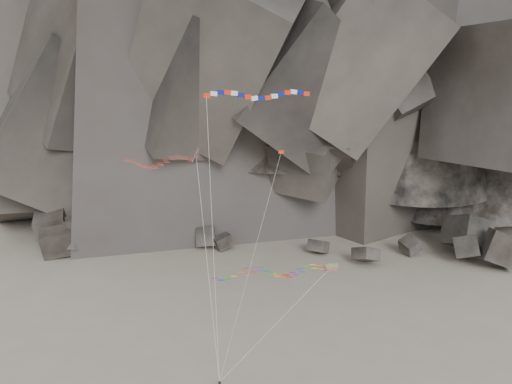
# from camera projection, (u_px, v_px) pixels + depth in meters

# --- Properties ---
(ground) EXTENTS (260.00, 260.00, 0.00)m
(ground) POSITION_uv_depth(u_px,v_px,m) (245.00, 368.00, 52.38)
(ground) COLOR gray
(ground) RESTS_ON ground
(headland) EXTENTS (110.00, 70.00, 84.00)m
(headland) POSITION_uv_depth(u_px,v_px,m) (275.00, 26.00, 111.75)
(headland) COLOR #4E463F
(headland) RESTS_ON ground
(boulder_field) EXTENTS (83.52, 14.99, 8.60)m
(boulder_field) POSITION_uv_depth(u_px,v_px,m) (238.00, 242.00, 86.79)
(boulder_field) COLOR #47423F
(boulder_field) RESTS_ON ground
(delta_kite) EXTENTS (11.96, 9.41, 21.39)m
(delta_kite) POSITION_uv_depth(u_px,v_px,m) (156.00, 161.00, 52.31)
(delta_kite) COLOR red
(delta_kite) RESTS_ON ground
(banner_kite) EXTENTS (11.19, 14.48, 27.09)m
(banner_kite) POSITION_uv_depth(u_px,v_px,m) (257.00, 96.00, 53.09)
(banner_kite) COLOR red
(banner_kite) RESTS_ON ground
(parafoil_kite) EXTENTS (13.60, 7.87, 9.44)m
(parafoil_kite) POSITION_uv_depth(u_px,v_px,m) (268.00, 272.00, 52.06)
(parafoil_kite) COLOR #D6FC0E
(parafoil_kite) RESTS_ON ground
(pennant_kite) EXTENTS (5.68, 8.11, 21.13)m
(pennant_kite) POSITION_uv_depth(u_px,v_px,m) (267.00, 203.00, 49.48)
(pennant_kite) COLOR red
(pennant_kite) RESTS_ON ground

